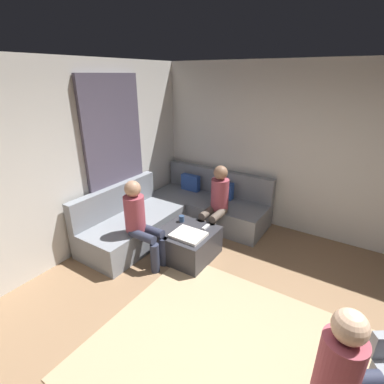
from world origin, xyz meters
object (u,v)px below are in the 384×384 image
game_remote (206,227)px  person_on_couch_side (140,220)px  sectional_couch (178,213)px  ottoman (187,243)px  coffee_mug (182,219)px  person_on_armchair (351,374)px  person_on_couch_back (217,201)px

game_remote → person_on_couch_side: person_on_couch_side is taller
sectional_couch → ottoman: sectional_couch is taller
ottoman → coffee_mug: (-0.22, 0.18, 0.26)m
person_on_couch_side → person_on_armchair: 2.77m
coffee_mug → person_on_couch_back: bearing=56.8°
game_remote → sectional_couch: bearing=153.2°
game_remote → person_on_armchair: bearing=-37.2°
ottoman → person_on_couch_side: (-0.46, -0.45, 0.45)m
game_remote → person_on_couch_back: bearing=99.6°
person_on_armchair → person_on_couch_back: bearing=-168.2°
sectional_couch → person_on_couch_back: person_on_couch_back is taller
person_on_armchair → sectional_couch: bearing=-159.2°
person_on_couch_back → game_remote: bearing=99.6°
person_on_couch_side → sectional_couch: bearing=-172.1°
sectional_couch → person_on_couch_back: bearing=4.4°
sectional_couch → person_on_armchair: 3.40m
sectional_couch → person_on_couch_side: 1.14m
person_on_couch_back → person_on_couch_side: 1.26m
coffee_mug → person_on_armchair: 2.82m
sectional_couch → person_on_armchair: person_on_armchair is taller
person_on_couch_back → person_on_couch_side: (-0.57, -1.12, 0.00)m
person_on_couch_back → coffee_mug: bearing=56.8°
game_remote → person_on_armchair: (2.00, -1.52, 0.21)m
sectional_couch → person_on_couch_side: bearing=-82.1°
sectional_couch → game_remote: (0.79, -0.40, 0.15)m
ottoman → person_on_couch_back: size_ratio=0.63×
ottoman → person_on_armchair: 2.57m
game_remote → person_on_couch_side: 0.95m
ottoman → game_remote: (0.18, 0.22, 0.22)m
person_on_armchair → coffee_mug: bearing=-156.3°
person_on_couch_side → person_on_armchair: (2.64, -0.85, -0.01)m
person_on_couch_back → person_on_armchair: 2.86m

